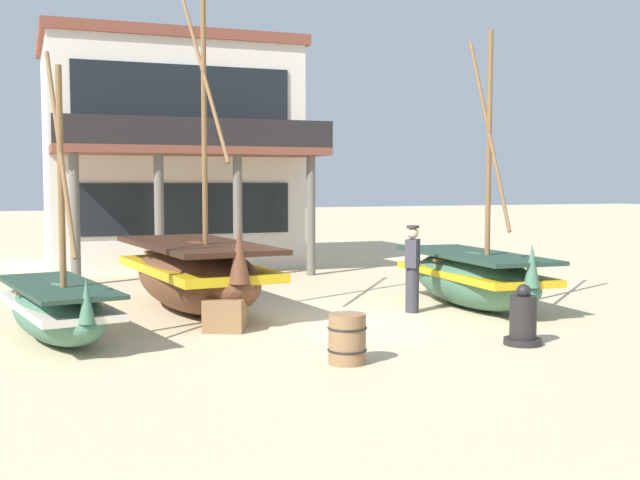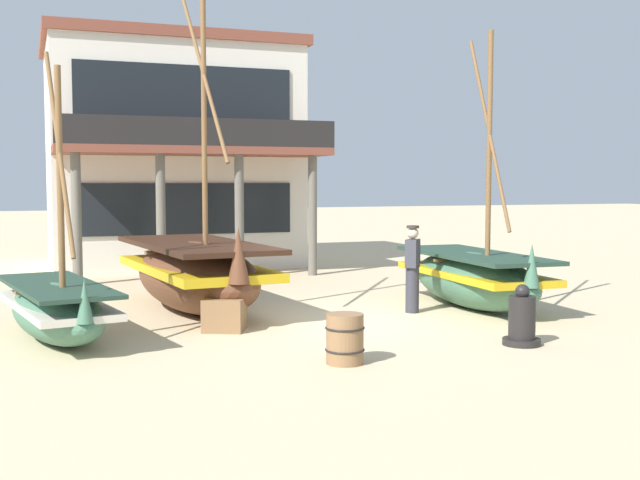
% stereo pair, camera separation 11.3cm
% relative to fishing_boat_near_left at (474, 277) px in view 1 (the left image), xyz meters
% --- Properties ---
extents(ground_plane, '(120.00, 120.00, 0.00)m').
position_rel_fishing_boat_near_left_xyz_m(ground_plane, '(-3.08, -0.41, -0.62)').
color(ground_plane, '#CCB78E').
extents(fishing_boat_near_left, '(1.68, 4.37, 5.40)m').
position_rel_fishing_boat_near_left_xyz_m(fishing_boat_near_left, '(0.00, 0.00, 0.00)').
color(fishing_boat_near_left, '#427056').
rests_on(fishing_boat_near_left, ground).
extents(fishing_boat_centre_large, '(2.45, 5.08, 6.65)m').
position_rel_fishing_boat_near_left_xyz_m(fishing_boat_centre_large, '(-5.31, 1.51, 0.13)').
color(fishing_boat_centre_large, brown).
rests_on(fishing_boat_centre_large, ground).
extents(fishing_boat_far_right, '(1.88, 3.83, 4.58)m').
position_rel_fishing_boat_near_left_xyz_m(fishing_boat_far_right, '(-7.97, -0.53, -0.10)').
color(fishing_boat_far_right, '#427056').
rests_on(fishing_boat_far_right, ground).
extents(fisherman_by_hull, '(0.40, 0.42, 1.68)m').
position_rel_fishing_boat_near_left_xyz_m(fisherman_by_hull, '(-1.44, -0.12, 0.21)').
color(fisherman_by_hull, '#33333D').
rests_on(fisherman_by_hull, ground).
extents(capstan_winch, '(0.59, 0.59, 0.95)m').
position_rel_fishing_boat_near_left_xyz_m(capstan_winch, '(-1.24, -3.43, -0.24)').
color(capstan_winch, black).
rests_on(capstan_winch, ground).
extents(wooden_barrel, '(0.56, 0.56, 0.70)m').
position_rel_fishing_boat_near_left_xyz_m(wooden_barrel, '(-4.28, -3.63, -0.27)').
color(wooden_barrel, olive).
rests_on(wooden_barrel, ground).
extents(cargo_crate, '(0.89, 0.89, 0.56)m').
position_rel_fishing_boat_near_left_xyz_m(cargo_crate, '(-5.27, -0.65, -0.34)').
color(cargo_crate, olive).
rests_on(cargo_crate, ground).
extents(harbor_building_main, '(7.39, 7.65, 6.76)m').
position_rel_fishing_boat_near_left_xyz_m(harbor_building_main, '(-4.21, 10.76, 2.77)').
color(harbor_building_main, silver).
rests_on(harbor_building_main, ground).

